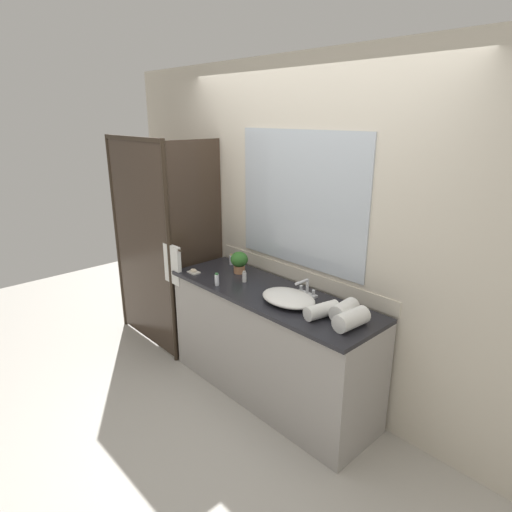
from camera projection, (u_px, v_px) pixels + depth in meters
name	position (u px, v px, depth m)	size (l,w,h in m)	color
ground_plane	(268.00, 393.00, 3.55)	(8.00, 8.00, 0.00)	#B7B2A8
wall_back_with_mirror	(301.00, 232.00, 3.37)	(4.40, 0.06, 2.60)	beige
vanity_cabinet	(270.00, 344.00, 3.42)	(1.80, 0.58, 0.90)	#9E9993
shower_enclosure	(159.00, 246.00, 4.00)	(1.20, 0.59, 2.00)	#2D2319
sink_basin	(288.00, 298.00, 3.07)	(0.42, 0.31, 0.07)	white
faucet	(306.00, 290.00, 3.19)	(0.17, 0.15, 0.13)	silver
potted_plant	(239.00, 261.00, 3.64)	(0.15, 0.15, 0.18)	#B77A51
soap_dish	(194.00, 271.00, 3.66)	(0.10, 0.07, 0.04)	silver
amenity_bottle_body_wash	(231.00, 259.00, 3.86)	(0.03, 0.03, 0.10)	silver
amenity_bottle_conditioner	(245.00, 277.00, 3.46)	(0.03, 0.03, 0.09)	white
amenity_bottle_shampoo	(217.00, 280.00, 3.38)	(0.03, 0.03, 0.10)	silver
rolled_towel_near_edge	(351.00, 319.00, 2.70)	(0.12, 0.12, 0.24)	white
rolled_towel_middle	(344.00, 310.00, 2.83)	(0.12, 0.12, 0.20)	white
rolled_towel_far_edge	(322.00, 310.00, 2.85)	(0.10, 0.10, 0.24)	white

